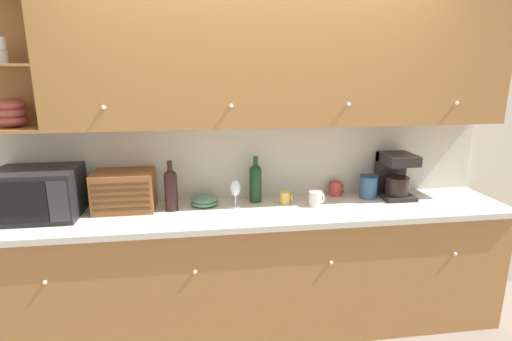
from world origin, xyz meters
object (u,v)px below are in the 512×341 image
(wine_glass, at_px, (235,189))
(mug_blue_second, at_px, (285,198))
(second_wine_bottle, at_px, (171,188))
(storage_canister, at_px, (369,187))
(wine_bottle, at_px, (255,181))
(bowl_stack_on_counter, at_px, (204,201))
(mug_patterned_third, at_px, (336,189))
(microwave, at_px, (38,193))
(bread_box, at_px, (124,191))
(coffee_maker, at_px, (395,175))
(mug, at_px, (316,198))

(wine_glass, distance_m, mug_blue_second, 0.37)
(second_wine_bottle, relative_size, storage_canister, 2.03)
(wine_bottle, bearing_deg, mug_blue_second, -20.03)
(bowl_stack_on_counter, distance_m, mug_patterned_third, 1.00)
(microwave, xyz_separation_m, mug_blue_second, (1.63, 0.03, -0.12))
(bread_box, relative_size, wine_bottle, 1.18)
(second_wine_bottle, relative_size, wine_glass, 1.75)
(wine_glass, distance_m, mug_patterned_third, 0.80)
(mug_blue_second, bearing_deg, bowl_stack_on_counter, 175.88)
(mug_blue_second, height_order, coffee_maker, coffee_maker)
(mug, bearing_deg, wine_bottle, 159.35)
(second_wine_bottle, height_order, mug_blue_second, second_wine_bottle)
(mug, distance_m, mug_patterned_third, 0.30)
(second_wine_bottle, bearing_deg, mug_blue_second, 1.75)
(bread_box, xyz_separation_m, storage_canister, (1.75, 0.00, -0.05))
(mug_patterned_third, bearing_deg, microwave, -175.42)
(microwave, xyz_separation_m, second_wine_bottle, (0.84, 0.01, -0.00))
(second_wine_bottle, distance_m, storage_canister, 1.44)
(wine_glass, height_order, mug, wine_glass)
(wine_bottle, relative_size, mug, 3.12)
(second_wine_bottle, xyz_separation_m, mug_blue_second, (0.80, 0.02, -0.11))
(mug, bearing_deg, second_wine_bottle, 176.91)
(mug_blue_second, bearing_deg, second_wine_bottle, -178.25)
(wine_glass, bearing_deg, bread_box, 174.50)
(microwave, bearing_deg, wine_bottle, 4.37)
(bread_box, height_order, mug_patterned_third, bread_box)
(microwave, distance_m, bread_box, 0.53)
(bread_box, bearing_deg, mug_blue_second, -1.90)
(mug_blue_second, bearing_deg, mug, -21.28)
(coffee_maker, bearing_deg, storage_canister, -178.60)
(second_wine_bottle, distance_m, mug, 1.00)
(wine_glass, relative_size, mug, 1.83)
(bowl_stack_on_counter, bearing_deg, wine_glass, -19.80)
(microwave, bearing_deg, mug, -1.37)
(wine_glass, distance_m, coffee_maker, 1.21)
(mug, xyz_separation_m, storage_canister, (0.44, 0.12, 0.03))
(bowl_stack_on_counter, height_order, wine_bottle, wine_bottle)
(bread_box, relative_size, wine_glass, 2.01)
(microwave, height_order, bowl_stack_on_counter, microwave)
(bread_box, distance_m, mug_blue_second, 1.12)
(mug, relative_size, mug_patterned_third, 1.01)
(bowl_stack_on_counter, distance_m, wine_glass, 0.25)
(bread_box, distance_m, bowl_stack_on_counter, 0.55)
(mug_patterned_third, bearing_deg, second_wine_bottle, -172.76)
(bread_box, bearing_deg, wine_bottle, 2.40)
(mug_blue_second, distance_m, coffee_maker, 0.86)
(microwave, bearing_deg, storage_canister, 1.89)
(mug_blue_second, distance_m, mug_patterned_third, 0.44)
(bread_box, distance_m, second_wine_bottle, 0.32)
(second_wine_bottle, relative_size, mug, 3.20)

